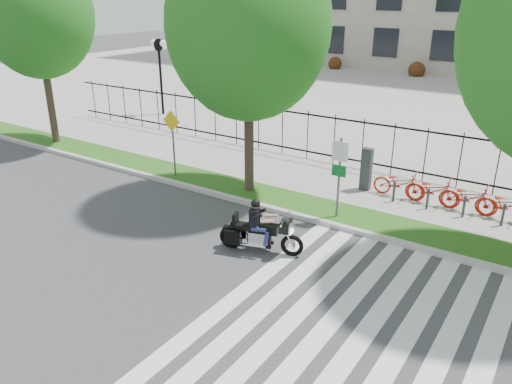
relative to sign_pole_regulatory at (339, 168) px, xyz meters
The scene contains 13 objects.
ground 5.42m from the sign_pole_regulatory, 116.92° to the right, with size 120.00×120.00×0.00m, color #3A393C.
curb 2.90m from the sign_pole_regulatory, 168.36° to the right, with size 60.00×0.20×0.15m, color #AEAAA4.
grass_verge 2.88m from the sign_pole_regulatory, behind, with size 60.00×1.50×0.15m, color #215214.
sidewalk 4.05m from the sign_pole_regulatory, 129.00° to the left, with size 60.00×3.50×0.15m, color gray.
plaza 20.62m from the sign_pole_regulatory, 96.50° to the left, with size 80.00×34.00×0.10m, color gray.
crosswalk_stripes 5.50m from the sign_pole_regulatory, 61.37° to the right, with size 5.70×8.00×0.01m, color silver, non-canonical shape.
iron_fence 5.21m from the sign_pole_regulatory, 116.71° to the left, with size 30.00×0.06×2.00m, color black, non-canonical shape.
lamp_post_left 16.20m from the sign_pole_regulatory, 152.61° to the left, with size 1.06×0.70×4.25m.
street_tree_0 14.91m from the sign_pole_regulatory, behind, with size 4.74×4.74×8.33m.
street_tree_1 5.25m from the sign_pole_regulatory, behind, with size 5.20×5.20×8.47m.
sign_pole_regulatory is the anchor object (origin of this frame).
sign_pole_warning 6.66m from the sign_pole_regulatory, behind, with size 0.78×0.09×2.49m.
motorcycle_rider 3.27m from the sign_pole_regulatory, 106.73° to the right, with size 2.31×1.08×1.83m.
Camera 1 is at (8.05, -8.45, 6.61)m, focal length 35.00 mm.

